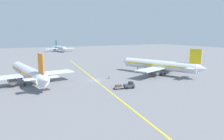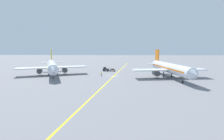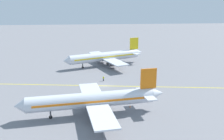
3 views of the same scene
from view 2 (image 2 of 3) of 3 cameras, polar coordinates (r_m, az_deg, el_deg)
name	(u,v)px [view 2 (image 2 of 3)]	position (r m, az deg, el deg)	size (l,w,h in m)	color
ground_plane	(114,76)	(70.22, 0.64, -1.98)	(400.00, 400.00, 0.00)	slate
apron_yellow_centreline	(114,76)	(70.21, 0.64, -1.98)	(0.40, 120.00, 0.01)	yellow
airplane_at_gate	(170,68)	(68.81, 18.30, 0.58)	(28.45, 35.51, 10.60)	silver
airplane_adjacent_stand	(52,66)	(76.89, -18.93, 1.22)	(27.93, 34.07, 10.60)	silver
baggage_tug_dark	(106,69)	(85.18, -2.05, 0.26)	(3.19, 2.12, 2.11)	#333842
baggage_cart_trailing	(112,70)	(84.55, 0.13, 0.12)	(2.78, 1.77, 1.24)	gray
ground_crew_worker	(101,74)	(70.49, -3.53, -1.21)	(0.37, 0.52, 1.68)	#23232D
traffic_cone_near_nose	(114,71)	(81.81, 0.61, -0.46)	(0.32, 0.32, 0.55)	orange
traffic_cone_mid_apron	(155,74)	(77.37, 13.74, -1.12)	(0.32, 0.32, 0.55)	orange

